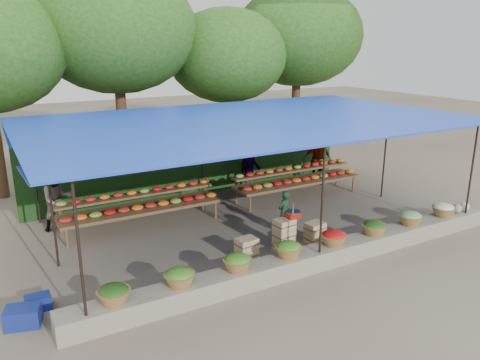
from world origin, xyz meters
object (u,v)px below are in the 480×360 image
weighing_scale (293,214)px  vendor_seated (284,212)px  blue_crate_front (23,317)px  blue_crate_back (38,303)px  crate_counter (283,238)px

weighing_scale → vendor_seated: (0.36, 0.86, -0.30)m
vendor_seated → blue_crate_front: 6.30m
weighing_scale → vendor_seated: 0.98m
weighing_scale → blue_crate_front: size_ratio=0.62×
blue_crate_front → blue_crate_back: blue_crate_front is taller
blue_crate_front → vendor_seated: bearing=26.7°
weighing_scale → crate_counter: bearing=180.0°
blue_crate_back → vendor_seated: bearing=7.4°
blue_crate_front → blue_crate_back: bearing=71.9°
weighing_scale → vendor_seated: size_ratio=0.32×
crate_counter → blue_crate_back: crate_counter is taller
blue_crate_front → blue_crate_back: size_ratio=1.28×
vendor_seated → blue_crate_back: size_ratio=2.51×
vendor_seated → blue_crate_back: (-5.89, -0.74, -0.42)m
crate_counter → vendor_seated: bearing=54.1°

